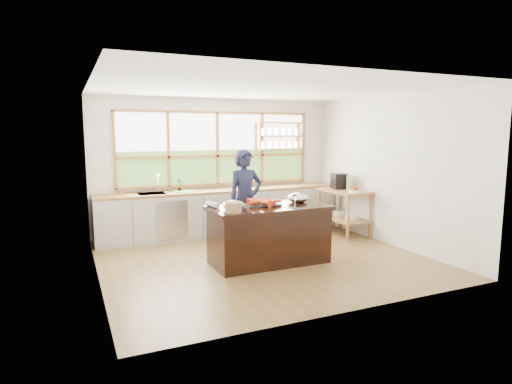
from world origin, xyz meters
TOP-DOWN VIEW (x-y plane):
  - ground_plane at (0.00, 0.00)m, footprint 5.00×5.00m
  - room_shell at (0.02, 0.51)m, footprint 5.02×4.52m
  - back_counter at (-0.02, 1.94)m, footprint 4.90×0.63m
  - right_shelf_unit at (2.19, 0.89)m, footprint 0.62×1.10m
  - island at (0.00, -0.20)m, footprint 1.85×0.90m
  - cook at (-0.03, 0.69)m, footprint 0.66×0.46m
  - potted_plant at (-0.86, 2.00)m, footprint 0.15×0.11m
  - cutting_board at (-0.76, 1.94)m, footprint 0.42×0.32m
  - espresso_machine at (2.19, 1.08)m, footprint 0.32×0.34m
  - wine_bottle at (2.24, 0.84)m, footprint 0.08×0.08m
  - fruit_bowl at (2.14, 0.50)m, footprint 0.24×0.24m
  - slate_board at (-0.09, -0.08)m, footprint 0.55×0.40m
  - lobster_pile at (-0.07, -0.11)m, footprint 0.52×0.48m
  - mixing_bowl_left at (-0.62, -0.27)m, footprint 0.31×0.31m
  - mixing_bowl_right at (0.59, -0.05)m, footprint 0.34×0.34m
  - wine_glass at (0.27, -0.53)m, footprint 0.08×0.08m
  - wicker_basket at (-0.70, -0.49)m, footprint 0.24×0.24m
  - parchment_roll at (-0.83, 0.07)m, footprint 0.15×0.31m

SIDE VIEW (x-z plane):
  - ground_plane at x=0.00m, z-range 0.00..0.00m
  - island at x=0.00m, z-range 0.00..0.90m
  - back_counter at x=-0.02m, z-range 0.00..0.90m
  - right_shelf_unit at x=2.19m, z-range 0.15..1.05m
  - cook at x=-0.03m, z-range 0.00..1.74m
  - cutting_board at x=-0.76m, z-range 0.90..0.91m
  - slate_board at x=-0.09m, z-range 0.90..0.92m
  - parchment_roll at x=-0.83m, z-range 0.90..0.98m
  - fruit_bowl at x=2.14m, z-range 0.89..1.00m
  - lobster_pile at x=-0.07m, z-range 0.92..1.00m
  - mixing_bowl_left at x=-0.62m, z-range 0.89..1.04m
  - mixing_bowl_right at x=0.59m, z-range 0.89..1.05m
  - wicker_basket at x=-0.70m, z-range 0.90..1.05m
  - potted_plant at x=-0.86m, z-range 0.90..1.16m
  - wine_bottle at x=2.24m, z-range 0.90..1.19m
  - espresso_machine at x=2.19m, z-range 0.90..1.21m
  - wine_glass at x=0.27m, z-range 0.95..1.17m
  - room_shell at x=0.02m, z-range 0.40..3.11m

